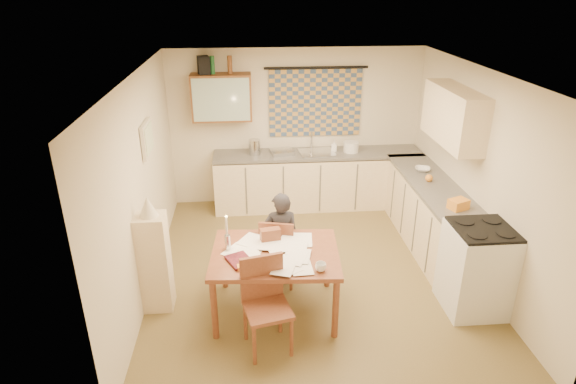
{
  "coord_description": "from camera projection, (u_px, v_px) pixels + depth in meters",
  "views": [
    {
      "loc": [
        -0.77,
        -5.2,
        3.43
      ],
      "look_at": [
        -0.3,
        0.2,
        1.03
      ],
      "focal_mm": 30.0,
      "sensor_mm": 36.0,
      "label": 1
    }
  ],
  "objects": [
    {
      "name": "bottle_green",
      "position": [
        212.0,
        65.0,
        7.06
      ],
      "size": [
        0.08,
        0.08,
        0.26
      ],
      "primitive_type": "cylinder",
      "rotation": [
        0.0,
        0.0,
        -0.2
      ],
      "color": "#195926",
      "rests_on": "wall_cabinet"
    },
    {
      "name": "soap_bottle",
      "position": [
        334.0,
        146.0,
        7.64
      ],
      "size": [
        0.12,
        0.12,
        0.18
      ],
      "primitive_type": "imported",
      "rotation": [
        0.0,
        0.0,
        -0.21
      ],
      "color": "white",
      "rests_on": "counter_back"
    },
    {
      "name": "wall_back",
      "position": [
        296.0,
        127.0,
        7.74
      ],
      "size": [
        4.0,
        0.02,
        2.5
      ],
      "primitive_type": "cube",
      "color": "beige",
      "rests_on": "floor"
    },
    {
      "name": "book",
      "position": [
        238.0,
        258.0,
        5.03
      ],
      "size": [
        0.21,
        0.27,
        0.02
      ],
      "primitive_type": "imported",
      "rotation": [
        0.0,
        0.0,
        -0.04
      ],
      "color": "orange",
      "rests_on": "dining_table"
    },
    {
      "name": "wall_front",
      "position": [
        356.0,
        295.0,
        3.62
      ],
      "size": [
        4.0,
        0.02,
        2.5
      ],
      "primitive_type": "cube",
      "color": "beige",
      "rests_on": "floor"
    },
    {
      "name": "orange_bag",
      "position": [
        458.0,
        204.0,
        5.72
      ],
      "size": [
        0.26,
        0.23,
        0.12
      ],
      "primitive_type": "cube",
      "rotation": [
        0.0,
        0.0,
        0.39
      ],
      "color": "orange",
      "rests_on": "counter_right"
    },
    {
      "name": "papers",
      "position": [
        279.0,
        251.0,
        5.16
      ],
      "size": [
        1.03,
        0.99,
        0.03
      ],
      "rotation": [
        0.0,
        0.0,
        -0.07
      ],
      "color": "white",
      "rests_on": "dining_table"
    },
    {
      "name": "wall_right",
      "position": [
        479.0,
        176.0,
        5.83
      ],
      "size": [
        0.02,
        4.5,
        2.5
      ],
      "primitive_type": "cube",
      "color": "beige",
      "rests_on": "floor"
    },
    {
      "name": "mixing_bowl",
      "position": [
        351.0,
        147.0,
        7.62
      ],
      "size": [
        0.3,
        0.3,
        0.16
      ],
      "primitive_type": "cylinder",
      "rotation": [
        0.0,
        0.0,
        -0.3
      ],
      "color": "white",
      "rests_on": "counter_back"
    },
    {
      "name": "orange_box",
      "position": [
        243.0,
        267.0,
        4.85
      ],
      "size": [
        0.13,
        0.09,
        0.04
      ],
      "primitive_type": "cube",
      "rotation": [
        0.0,
        0.0,
        0.13
      ],
      "color": "orange",
      "rests_on": "dining_table"
    },
    {
      "name": "framed_print",
      "position": [
        147.0,
        139.0,
        5.7
      ],
      "size": [
        0.04,
        0.5,
        0.4
      ],
      "primitive_type": "cube",
      "color": "beige",
      "rests_on": "wall_left"
    },
    {
      "name": "candle_flame",
      "position": [
        226.0,
        217.0,
        5.02
      ],
      "size": [
        0.02,
        0.02,
        0.02
      ],
      "primitive_type": "sphere",
      "color": "#FFCC66",
      "rests_on": "dining_table"
    },
    {
      "name": "letter_rack",
      "position": [
        270.0,
        235.0,
        5.33
      ],
      "size": [
        0.23,
        0.14,
        0.16
      ],
      "primitive_type": "cube",
      "rotation": [
        0.0,
        0.0,
        0.19
      ],
      "color": "brown",
      "rests_on": "dining_table"
    },
    {
      "name": "counter_right",
      "position": [
        437.0,
        224.0,
        6.4
      ],
      "size": [
        0.62,
        2.95,
        0.92
      ],
      "color": "beige",
      "rests_on": "floor"
    },
    {
      "name": "counter_back",
      "position": [
        317.0,
        180.0,
        7.8
      ],
      "size": [
        3.3,
        0.62,
        0.92
      ],
      "color": "beige",
      "rests_on": "floor"
    },
    {
      "name": "fruit_orange",
      "position": [
        429.0,
        178.0,
        6.5
      ],
      "size": [
        0.1,
        0.1,
        0.1
      ],
      "primitive_type": "sphere",
      "color": "orange",
      "rests_on": "counter_right"
    },
    {
      "name": "chair_far",
      "position": [
        279.0,
        262.0,
        5.85
      ],
      "size": [
        0.49,
        0.49,
        0.89
      ],
      "rotation": [
        0.0,
        0.0,
        2.91
      ],
      "color": "brown",
      "rests_on": "floor"
    },
    {
      "name": "bottle_brown",
      "position": [
        230.0,
        65.0,
        7.08
      ],
      "size": [
        0.08,
        0.08,
        0.26
      ],
      "primitive_type": "cylinder",
      "rotation": [
        0.0,
        0.0,
        0.08
      ],
      "color": "brown",
      "rests_on": "wall_cabinet"
    },
    {
      "name": "wall_cabinet",
      "position": [
        222.0,
        97.0,
        7.26
      ],
      "size": [
        0.9,
        0.34,
        0.7
      ],
      "primitive_type": "cube",
      "color": "brown",
      "rests_on": "wall_back"
    },
    {
      "name": "print_canvas",
      "position": [
        149.0,
        139.0,
        5.71
      ],
      "size": [
        0.01,
        0.42,
        0.32
      ],
      "primitive_type": "cube",
      "color": "white",
      "rests_on": "wall_left"
    },
    {
      "name": "bowl",
      "position": [
        423.0,
        169.0,
        6.87
      ],
      "size": [
        0.33,
        0.33,
        0.05
      ],
      "primitive_type": "imported",
      "rotation": [
        0.0,
        0.0,
        -0.29
      ],
      "color": "white",
      "rests_on": "counter_right"
    },
    {
      "name": "kettle",
      "position": [
        254.0,
        147.0,
        7.49
      ],
      "size": [
        0.24,
        0.24,
        0.24
      ],
      "primitive_type": "cylinder",
      "rotation": [
        0.0,
        0.0,
        0.41
      ],
      "color": "silver",
      "rests_on": "counter_back"
    },
    {
      "name": "lampshade",
      "position": [
        148.0,
        206.0,
        5.01
      ],
      "size": [
        0.2,
        0.2,
        0.22
      ],
      "primitive_type": "cone",
      "color": "beige",
      "rests_on": "shelf_stand"
    },
    {
      "name": "sink",
      "position": [
        317.0,
        155.0,
        7.63
      ],
      "size": [
        0.59,
        0.51,
        0.1
      ],
      "primitive_type": "cube",
      "rotation": [
        0.0,
        0.0,
        0.1
      ],
      "color": "silver",
      "rests_on": "counter_back"
    },
    {
      "name": "speaker",
      "position": [
        204.0,
        65.0,
        7.05
      ],
      "size": [
        0.2,
        0.23,
        0.26
      ],
      "primitive_type": "cube",
      "rotation": [
        0.0,
        0.0,
        0.25
      ],
      "color": "black",
      "rests_on": "wall_cabinet"
    },
    {
      "name": "mug",
      "position": [
        321.0,
        267.0,
        4.81
      ],
      "size": [
        0.15,
        0.15,
        0.09
      ],
      "primitive_type": "imported",
      "rotation": [
        0.0,
        0.0,
        -0.17
      ],
      "color": "white",
      "rests_on": "dining_table"
    },
    {
      "name": "person",
      "position": [
        281.0,
        239.0,
        5.72
      ],
      "size": [
        0.45,
        0.31,
        1.2
      ],
      "primitive_type": "imported",
      "rotation": [
        0.0,
        0.0,
        3.17
      ],
      "color": "black",
      "rests_on": "floor"
    },
    {
      "name": "eyeglasses",
      "position": [
        288.0,
        268.0,
        4.86
      ],
      "size": [
        0.13,
        0.06,
        0.02
      ],
      "primitive_type": "cube",
      "rotation": [
        0.0,
        0.0,
        -0.13
      ],
      "color": "black",
      "rests_on": "dining_table"
    },
    {
      "name": "candle_holder",
      "position": [
        228.0,
        243.0,
        5.16
      ],
      "size": [
        0.08,
        0.08,
        0.18
      ],
      "primitive_type": "cylinder",
      "rotation": [
        0.0,
        0.0,
        -0.31
      ],
      "color": "silver",
      "rests_on": "dining_table"
    },
    {
      "name": "shelf_stand",
      "position": [
        155.0,
        263.0,
        5.29
      ],
      "size": [
        0.32,
        0.3,
        1.15
      ],
      "primitive_type": "cube",
      "color": "beige",
      "rests_on": "floor"
    },
    {
      "name": "wall_cabinet_glass",
      "position": [
        221.0,
        100.0,
        7.1
      ],
      "size": [
        0.84,
        0.02,
        0.64
      ],
      "primitive_type": "cube",
      "color": "#99B2A5",
      "rests_on": "wall_back"
    },
    {
      "name": "stove",
      "position": [
        477.0,
        269.0,
        5.3
      ],
      "size": [
        0.66,
        0.66,
        1.02
      ],
      "color": "white",
      "rests_on": "floor"
    },
    {
      "name": "curtain_rod",
      "position": [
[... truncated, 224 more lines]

